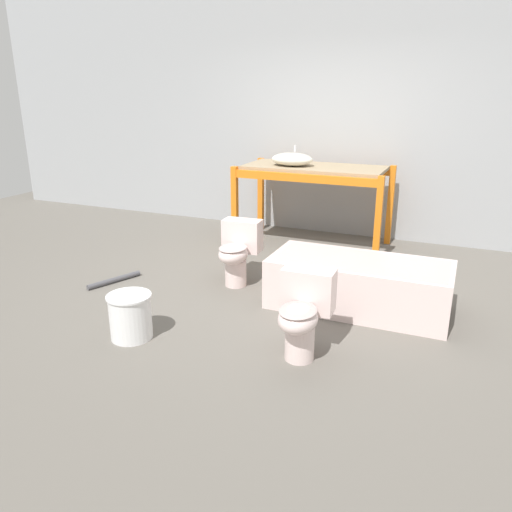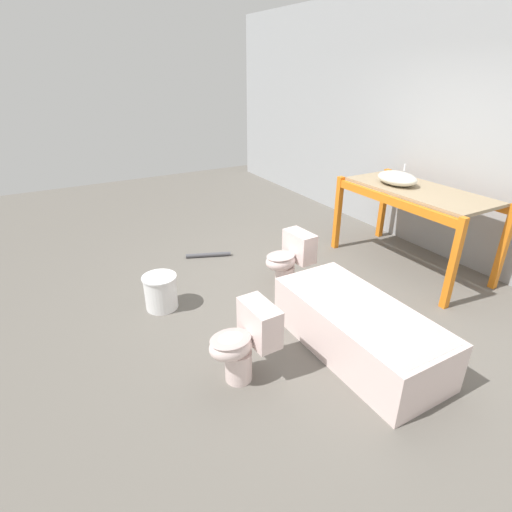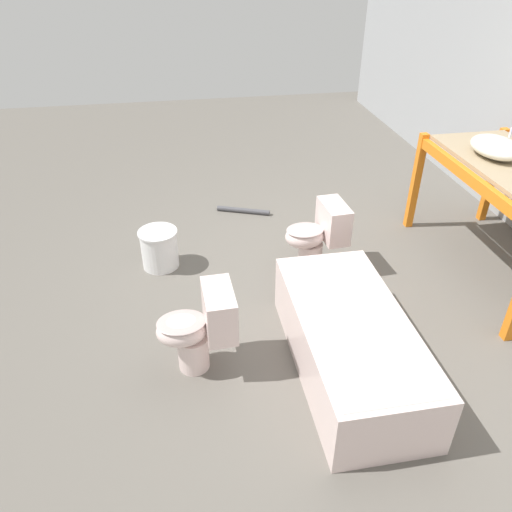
# 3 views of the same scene
# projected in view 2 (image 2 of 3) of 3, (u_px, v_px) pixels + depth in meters

# --- Properties ---
(ground_plane) EXTENTS (12.00, 12.00, 0.00)m
(ground_plane) POSITION_uv_depth(u_px,v_px,m) (317.00, 298.00, 4.29)
(ground_plane) COLOR #666059
(warehouse_wall_rear) EXTENTS (10.80, 0.08, 3.20)m
(warehouse_wall_rear) POSITION_uv_depth(u_px,v_px,m) (475.00, 130.00, 4.54)
(warehouse_wall_rear) COLOR #9EA0A3
(warehouse_wall_rear) RESTS_ON ground_plane
(shelving_rack) EXTENTS (1.81, 0.90, 0.98)m
(shelving_rack) POSITION_uv_depth(u_px,v_px,m) (417.00, 201.00, 4.63)
(shelving_rack) COLOR orange
(shelving_rack) RESTS_ON ground_plane
(sink_basin) EXTENTS (0.51, 0.37, 0.23)m
(sink_basin) POSITION_uv_depth(u_px,v_px,m) (397.00, 178.00, 4.70)
(sink_basin) COLOR silver
(sink_basin) RESTS_ON shelving_rack
(bathtub_main) EXTENTS (1.56, 0.71, 0.44)m
(bathtub_main) POSITION_uv_depth(u_px,v_px,m) (358.00, 326.00, 3.39)
(bathtub_main) COLOR silver
(bathtub_main) RESTS_ON ground_plane
(toilet_near) EXTENTS (0.39, 0.53, 0.62)m
(toilet_near) POSITION_uv_depth(u_px,v_px,m) (245.00, 340.00, 3.06)
(toilet_near) COLOR silver
(toilet_near) RESTS_ON ground_plane
(toilet_far) EXTENTS (0.39, 0.54, 0.62)m
(toilet_far) POSITION_uv_depth(u_px,v_px,m) (289.00, 258.00, 4.37)
(toilet_far) COLOR silver
(toilet_far) RESTS_ON ground_plane
(bucket_white) EXTENTS (0.35, 0.35, 0.36)m
(bucket_white) POSITION_uv_depth(u_px,v_px,m) (161.00, 291.00, 4.04)
(bucket_white) COLOR white
(bucket_white) RESTS_ON ground_plane
(loose_pipe) EXTENTS (0.26, 0.56, 0.05)m
(loose_pipe) POSITION_uv_depth(u_px,v_px,m) (208.00, 255.00, 5.20)
(loose_pipe) COLOR #4C4C51
(loose_pipe) RESTS_ON ground_plane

